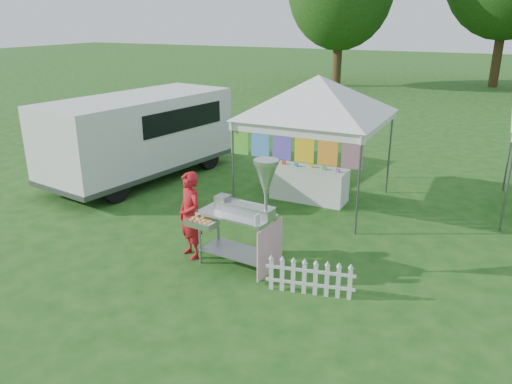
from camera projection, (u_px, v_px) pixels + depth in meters
The scene contains 7 objects.
ground at pixel (247, 262), 9.08m from camera, with size 120.00×120.00×0.00m, color #194C15.
canopy_main at pixel (319, 75), 11.04m from camera, with size 4.24×4.24×3.45m.
donut_cart at pixel (247, 205), 8.45m from camera, with size 1.54×0.95×2.04m.
vendor at pixel (190, 215), 9.05m from camera, with size 0.59×0.39×1.63m, color #B2151D.
cargo_van at pixel (143, 134), 13.54m from camera, with size 2.96×5.66×2.24m.
picket_fence at pixel (310, 278), 7.93m from camera, with size 1.41×0.32×0.56m.
display_table at pixel (309, 184), 12.03m from camera, with size 1.80×0.70×0.80m, color white.
Camera 1 is at (3.75, -7.22, 4.23)m, focal length 35.00 mm.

